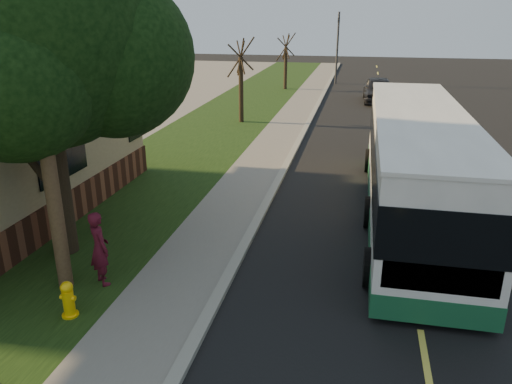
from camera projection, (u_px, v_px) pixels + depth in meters
ground at (199, 335)px, 9.16m from camera, size 120.00×120.00×0.00m
road at (395, 179)px, 17.58m from camera, size 8.00×80.00×0.01m
curb at (283, 171)px, 18.33m from camera, size 0.25×80.00×0.12m
sidewalk at (257, 170)px, 18.53m from camera, size 2.00×80.00×0.08m
grass_verge at (168, 164)px, 19.21m from camera, size 5.00×80.00×0.07m
fire_hydrant at (68, 299)px, 9.52m from camera, size 0.32×0.32×0.74m
utility_pole at (34, 68)px, 9.12m from camera, size 2.86×3.21×9.07m
leafy_tree at (41, 33)px, 10.63m from camera, size 6.30×6.00×7.80m
bare_tree_near at (241, 82)px, 25.64m from camera, size 1.38×1.21×4.31m
bare_tree_far at (286, 62)px, 36.63m from camera, size 1.38×1.21×4.03m
traffic_signal at (338, 43)px, 39.23m from camera, size 0.18×0.22×5.50m
transit_bus at (416, 163)px, 13.84m from camera, size 2.61×11.31×3.06m
skateboarder at (99, 248)px, 10.52m from camera, size 0.72×0.69×1.65m
distant_car at (378, 90)px, 32.21m from camera, size 1.98×4.64×1.56m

